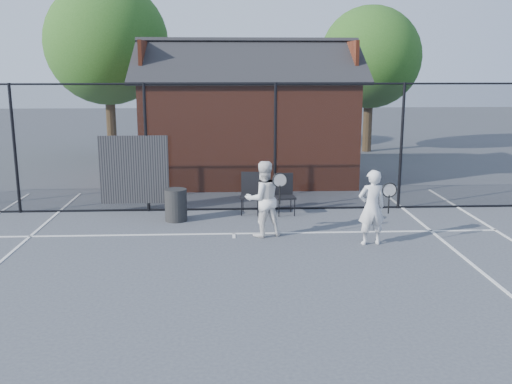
{
  "coord_description": "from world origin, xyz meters",
  "views": [
    {
      "loc": [
        -0.08,
        -8.23,
        3.34
      ],
      "look_at": [
        0.41,
        1.98,
        1.1
      ],
      "focal_mm": 40.0,
      "sensor_mm": 36.0,
      "label": 1
    }
  ],
  "objects_px": {
    "chair_left": "(285,195)",
    "player_back": "(263,199)",
    "player_front": "(372,207)",
    "chair_right": "(250,194)",
    "waste_bin": "(176,205)",
    "clubhouse": "(248,126)"
  },
  "relations": [
    {
      "from": "chair_left",
      "to": "player_back",
      "type": "bearing_deg",
      "value": -117.36
    },
    {
      "from": "player_back",
      "to": "player_front",
      "type": "bearing_deg",
      "value": -17.88
    },
    {
      "from": "chair_left",
      "to": "chair_right",
      "type": "xyz_separation_m",
      "value": [
        -0.8,
        0.08,
        0.01
      ]
    },
    {
      "from": "player_back",
      "to": "waste_bin",
      "type": "xyz_separation_m",
      "value": [
        -1.86,
        1.25,
        -0.41
      ]
    },
    {
      "from": "chair_right",
      "to": "player_back",
      "type": "bearing_deg",
      "value": -77.14
    },
    {
      "from": "chair_left",
      "to": "waste_bin",
      "type": "xyz_separation_m",
      "value": [
        -2.47,
        -0.42,
        -0.1
      ]
    },
    {
      "from": "player_back",
      "to": "chair_left",
      "type": "height_order",
      "value": "player_back"
    },
    {
      "from": "player_back",
      "to": "chair_left",
      "type": "xyz_separation_m",
      "value": [
        0.61,
        1.67,
        -0.31
      ]
    },
    {
      "from": "player_front",
      "to": "chair_left",
      "type": "xyz_separation_m",
      "value": [
        -1.43,
        2.32,
        -0.27
      ]
    },
    {
      "from": "player_front",
      "to": "waste_bin",
      "type": "height_order",
      "value": "player_front"
    },
    {
      "from": "clubhouse",
      "to": "player_back",
      "type": "bearing_deg",
      "value": -89.16
    },
    {
      "from": "player_front",
      "to": "waste_bin",
      "type": "relative_size",
      "value": 2.03
    },
    {
      "from": "clubhouse",
      "to": "waste_bin",
      "type": "xyz_separation_m",
      "value": [
        -1.77,
        -4.9,
        -1.25
      ]
    },
    {
      "from": "clubhouse",
      "to": "chair_right",
      "type": "xyz_separation_m",
      "value": [
        -0.1,
        -4.4,
        -1.14
      ]
    },
    {
      "from": "clubhouse",
      "to": "chair_left",
      "type": "distance_m",
      "value": 4.68
    },
    {
      "from": "clubhouse",
      "to": "chair_left",
      "type": "height_order",
      "value": "clubhouse"
    },
    {
      "from": "clubhouse",
      "to": "chair_left",
      "type": "xyz_separation_m",
      "value": [
        0.7,
        -4.48,
        -1.15
      ]
    },
    {
      "from": "player_front",
      "to": "chair_left",
      "type": "bearing_deg",
      "value": 121.56
    },
    {
      "from": "waste_bin",
      "to": "player_front",
      "type": "bearing_deg",
      "value": -26.04
    },
    {
      "from": "player_front",
      "to": "chair_right",
      "type": "xyz_separation_m",
      "value": [
        -2.23,
        2.41,
        -0.26
      ]
    },
    {
      "from": "clubhouse",
      "to": "waste_bin",
      "type": "height_order",
      "value": "clubhouse"
    },
    {
      "from": "player_front",
      "to": "player_back",
      "type": "distance_m",
      "value": 2.14
    }
  ]
}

